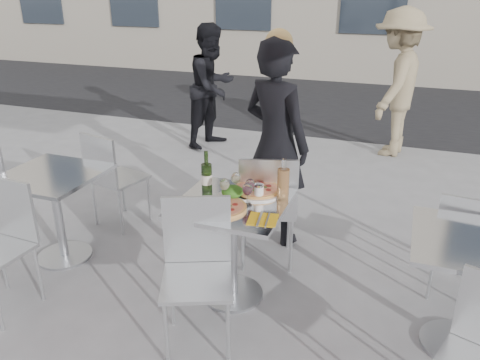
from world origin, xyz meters
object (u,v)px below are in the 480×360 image
(side_chair_lnear, at_px, (2,235))
(pedestrian_b, at_px, (397,84))
(wineglass_white_b, at_px, (236,179))
(carafe, at_px, (283,184))
(wineglass_red_a, at_px, (247,190))
(napkin_left, at_px, (181,209))
(chair_near, at_px, (197,260))
(pizza_near, at_px, (221,207))
(main_table, at_px, (232,230))
(chair_far, at_px, (268,202))
(sugar_shaker, at_px, (259,192))
(wine_bottle, at_px, (207,176))
(side_table_right, at_px, (472,273))
(woman_diner, at_px, (276,144))
(pedestrian_a, at_px, (213,86))
(wineglass_white_a, at_px, (225,185))
(salad_plate, at_px, (232,193))
(side_chair_rfar, at_px, (464,239))
(side_chair_lfar, at_px, (111,173))
(side_table_left, at_px, (55,198))
(pizza_far, at_px, (257,190))
(napkin_right, at_px, (263,219))
(wineglass_red_b, at_px, (250,186))

(side_chair_lnear, relative_size, pedestrian_b, 0.48)
(wineglass_white_b, bearing_deg, carafe, 2.03)
(wineglass_red_a, xyz_separation_m, napkin_left, (-0.38, -0.21, -0.11))
(chair_near, distance_m, pizza_near, 0.39)
(main_table, relative_size, chair_far, 0.79)
(pedestrian_b, xyz_separation_m, sugar_shaker, (-0.69, -3.56, -0.13))
(wine_bottle, xyz_separation_m, napkin_left, (-0.04, -0.33, -0.11))
(side_table_right, xyz_separation_m, woman_diner, (-1.48, 0.95, 0.33))
(main_table, height_order, pedestrian_a, pedestrian_a)
(chair_far, bearing_deg, napkin_left, 43.44)
(main_table, relative_size, wineglass_white_a, 4.76)
(pedestrian_b, bearing_deg, carafe, 1.96)
(salad_plate, bearing_deg, pedestrian_b, 76.59)
(side_table_right, bearing_deg, chair_near, -164.08)
(chair_far, height_order, wineglass_red_a, chair_far)
(side_chair_rfar, bearing_deg, side_chair_lfar, 4.14)
(side_table_left, relative_size, pizza_far, 2.09)
(pizza_near, height_order, wineglass_white_a, wineglass_white_a)
(wine_bottle, bearing_deg, chair_far, 45.39)
(pizza_far, height_order, wineglass_red_a, wineglass_red_a)
(pedestrian_a, xyz_separation_m, sugar_shaker, (1.66, -3.06, -0.02))
(pedestrian_b, bearing_deg, napkin_right, 2.13)
(side_chair_lnear, xyz_separation_m, pedestrian_a, (-0.08, 3.77, 0.29))
(pizza_near, height_order, carafe, carafe)
(main_table, distance_m, pizza_far, 0.33)
(side_table_left, distance_m, side_chair_rfar, 3.04)
(side_table_left, xyz_separation_m, side_table_right, (3.00, 0.00, 0.00))
(woman_diner, xyz_separation_m, wineglass_white_a, (-0.08, -0.94, -0.01))
(side_chair_rfar, height_order, wineglass_red_b, wineglass_red_b)
(main_table, bearing_deg, wineglass_white_a, 168.44)
(wineglass_white_b, height_order, wineglass_red_b, same)
(sugar_shaker, bearing_deg, chair_near, -110.68)
(chair_far, xyz_separation_m, carafe, (0.19, -0.30, 0.30))
(pizza_near, xyz_separation_m, wineglass_white_a, (-0.03, 0.13, 0.10))
(side_table_left, relative_size, chair_far, 0.79)
(main_table, bearing_deg, carafe, 26.29)
(side_table_left, height_order, wine_bottle, wine_bottle)
(side_chair_lfar, xyz_separation_m, woman_diner, (1.43, 0.34, 0.33))
(chair_near, relative_size, salad_plate, 4.18)
(side_table_left, xyz_separation_m, chair_far, (1.61, 0.46, 0.02))
(main_table, relative_size, pedestrian_a, 0.45)
(pedestrian_b, bearing_deg, woman_diner, -6.14)
(side_chair_rfar, distance_m, wineglass_white_b, 1.61)
(pizza_far, distance_m, carafe, 0.23)
(side_chair_lnear, xyz_separation_m, wineglass_red_b, (1.54, 0.66, 0.33))
(chair_near, bearing_deg, sugar_shaker, 46.31)
(side_table_left, xyz_separation_m, pizza_near, (1.47, -0.12, 0.22))
(side_table_right, xyz_separation_m, pedestrian_a, (-3.01, 3.17, 0.29))
(side_chair_rfar, height_order, woman_diner, woman_diner)
(pedestrian_a, bearing_deg, wine_bottle, -140.33)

